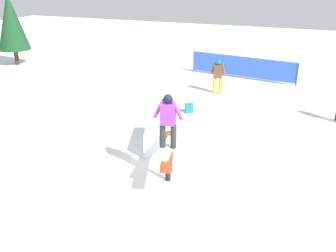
{
  "coord_description": "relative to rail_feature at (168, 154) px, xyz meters",
  "views": [
    {
      "loc": [
        7.75,
        3.16,
        4.98
      ],
      "look_at": [
        0.0,
        0.0,
        1.51
      ],
      "focal_mm": 40.0,
      "sensor_mm": 36.0,
      "label": 1
    }
  ],
  "objects": [
    {
      "name": "bystander_brown",
      "position": [
        -7.69,
        -0.8,
        0.09
      ],
      "size": [
        0.22,
        0.65,
        1.5
      ],
      "rotation": [
        0.0,
        0.0,
        4.72
      ],
      "color": "yellow",
      "rests_on": "ground"
    },
    {
      "name": "backpack_on_snow",
      "position": [
        -4.95,
        -1.15,
        -0.59
      ],
      "size": [
        0.33,
        0.37,
        0.34
      ],
      "primitive_type": "cube",
      "rotation": [
        0.0,
        0.0,
        5.18
      ],
      "color": "teal",
      "rests_on": "ground"
    },
    {
      "name": "snow_kicker_ramp",
      "position": [
        -1.92,
        -0.68,
        -0.41
      ],
      "size": [
        2.2,
        2.01,
        0.69
      ],
      "primitive_type": "cube",
      "rotation": [
        0.0,
        0.0,
        0.34
      ],
      "color": "white",
      "rests_on": "ground"
    },
    {
      "name": "ground_plane",
      "position": [
        0.0,
        0.0,
        -0.76
      ],
      "size": [
        60.0,
        60.0,
        0.0
      ],
      "primitive_type": "plane",
      "color": "white"
    },
    {
      "name": "main_rider_on_rail",
      "position": [
        0.0,
        0.0,
        0.85
      ],
      "size": [
        1.43,
        0.74,
        1.4
      ],
      "rotation": [
        0.0,
        0.0,
        0.19
      ],
      "color": "white",
      "rests_on": "rail_feature"
    },
    {
      "name": "safety_fence",
      "position": [
        -10.57,
        -0.33,
        -0.16
      ],
      "size": [
        0.84,
        5.37,
        1.1
      ],
      "rotation": [
        0.0,
        0.0,
        4.57
      ],
      "color": "blue",
      "rests_on": "ground"
    },
    {
      "name": "rail_feature",
      "position": [
        0.0,
        0.0,
        0.0
      ],
      "size": [
        2.19,
        1.01,
        0.91
      ],
      "rotation": [
        0.0,
        0.0,
        0.34
      ],
      "color": "black",
      "rests_on": "ground"
    },
    {
      "name": "pine_tree_far",
      "position": [
        -8.7,
        -12.93,
        1.65
      ],
      "size": [
        1.74,
        1.74,
        3.96
      ],
      "color": "#4C331E",
      "rests_on": "ground"
    }
  ]
}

